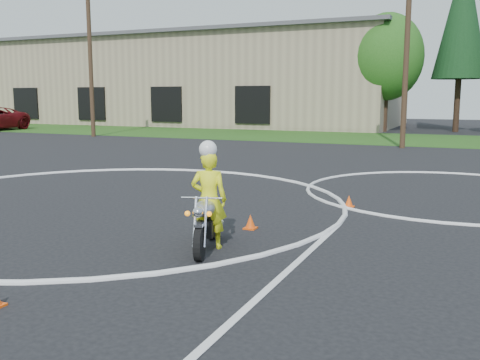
% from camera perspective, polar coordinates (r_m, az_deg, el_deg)
% --- Properties ---
extents(ground, '(120.00, 120.00, 0.00)m').
position_cam_1_polar(ground, '(11.84, -23.18, -4.80)').
color(ground, black).
rests_on(ground, ground).
extents(grass_strip, '(120.00, 10.00, 0.02)m').
position_cam_1_polar(grass_strip, '(35.90, 10.16, 4.53)').
color(grass_strip, '#1E4714').
rests_on(grass_strip, ground).
extents(course_markings, '(19.05, 19.05, 0.12)m').
position_cam_1_polar(course_markings, '(13.94, -3.68, -2.07)').
color(course_markings, silver).
rests_on(course_markings, ground).
extents(primary_motorcycle, '(0.82, 1.90, 1.03)m').
position_cam_1_polar(primary_motorcycle, '(9.34, -3.62, -4.47)').
color(primary_motorcycle, black).
rests_on(primary_motorcycle, ground).
extents(rider_primary_grp, '(0.73, 0.59, 1.91)m').
position_cam_1_polar(rider_primary_grp, '(9.37, -3.34, -1.78)').
color(rider_primary_grp, '#F8FF1A').
rests_on(rider_primary_grp, ground).
extents(traffic_cones, '(15.60, 14.05, 0.30)m').
position_cam_1_polar(traffic_cones, '(11.65, -3.19, -3.61)').
color(traffic_cones, '#FF530D').
rests_on(traffic_cones, ground).
extents(warehouse, '(41.00, 17.00, 8.30)m').
position_cam_1_polar(warehouse, '(54.66, -5.20, 10.44)').
color(warehouse, tan).
rests_on(warehouse, ground).
extents(utility_poles, '(41.60, 1.12, 10.00)m').
position_cam_1_polar(utility_poles, '(29.10, 17.37, 13.51)').
color(utility_poles, '#473321').
rests_on(utility_poles, ground).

